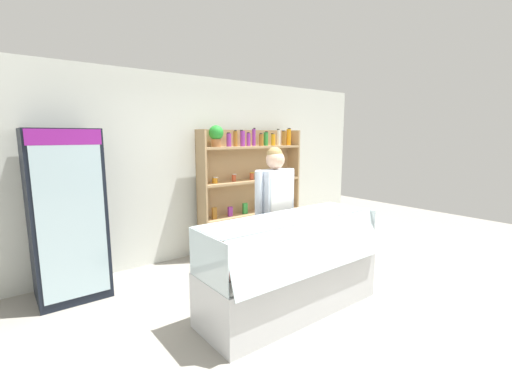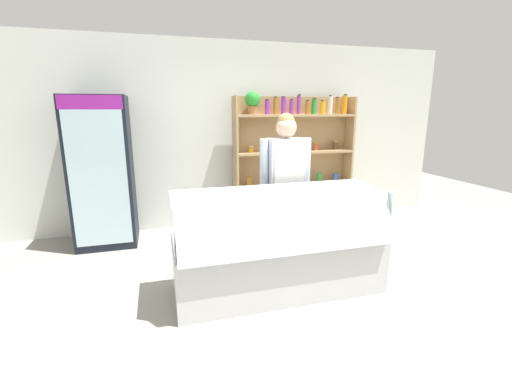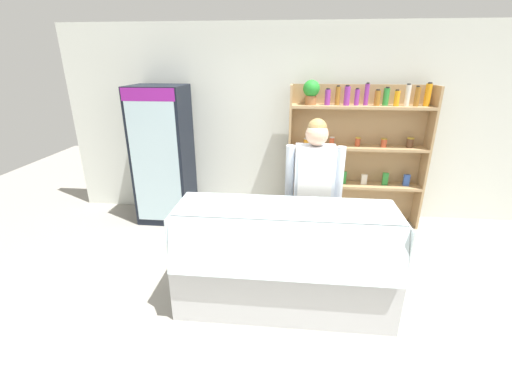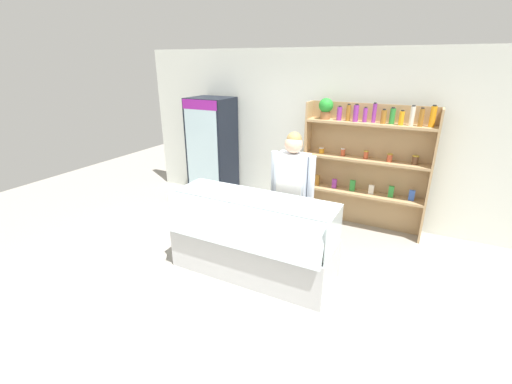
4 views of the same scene
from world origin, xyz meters
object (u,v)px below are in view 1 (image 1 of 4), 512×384
Objects in this scene: shelving_unit at (249,181)px; shop_clerk at (275,205)px; drinks_fridge at (67,215)px; deli_display_case at (290,282)px.

shop_clerk is at bearing -114.31° from shelving_unit.
shelving_unit reaches higher than drinks_fridge.
deli_display_case is (-0.89, -1.94, -0.80)m from shelving_unit.
shop_clerk is (0.27, 0.57, 0.70)m from deli_display_case.
drinks_fridge is at bearing 134.64° from deli_display_case.
shop_clerk is (-0.62, -1.37, -0.11)m from shelving_unit.
drinks_fridge is at bearing 149.20° from shop_clerk.
deli_display_case is at bearing -45.36° from drinks_fridge.
shelving_unit is 2.28m from deli_display_case.
drinks_fridge is 2.59m from deli_display_case.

